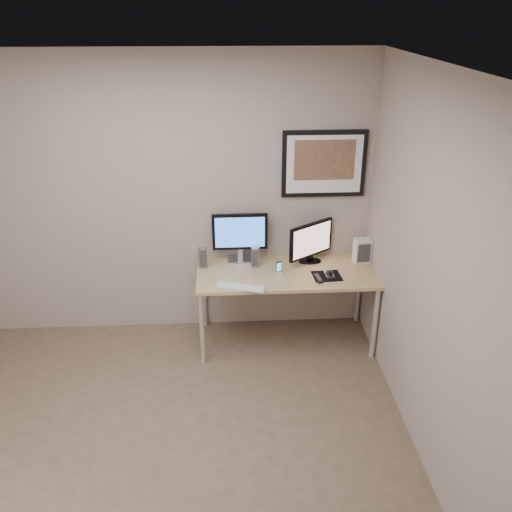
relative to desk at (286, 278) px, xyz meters
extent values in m
plane|color=brown|center=(-1.00, -1.35, -0.66)|extent=(3.60, 3.60, 0.00)
plane|color=white|center=(-1.00, -1.35, 1.94)|extent=(3.60, 3.60, 0.00)
plane|color=gray|center=(-1.00, 0.35, 0.64)|extent=(3.60, 0.00, 3.60)
plane|color=gray|center=(0.80, -1.35, 0.64)|extent=(0.00, 3.40, 3.40)
cube|color=#9D844C|center=(0.00, 0.00, 0.05)|extent=(1.60, 0.70, 0.03)
cylinder|color=silver|center=(-0.76, -0.31, -0.31)|extent=(0.04, 0.04, 0.70)
cylinder|color=silver|center=(-0.76, 0.31, -0.31)|extent=(0.04, 0.04, 0.70)
cylinder|color=silver|center=(0.76, -0.31, -0.31)|extent=(0.04, 0.04, 0.70)
cylinder|color=silver|center=(0.76, 0.31, -0.31)|extent=(0.04, 0.04, 0.70)
cube|color=black|center=(0.35, 0.33, 0.96)|extent=(0.75, 0.03, 0.60)
cube|color=silver|center=(0.35, 0.32, 0.96)|extent=(0.67, 0.00, 0.52)
cube|color=orange|center=(0.35, 0.31, 1.00)|extent=(0.54, 0.00, 0.36)
cube|color=#A9A8AD|center=(-0.41, 0.26, 0.07)|extent=(0.24, 0.17, 0.02)
cube|color=#A9A8AD|center=(-0.41, 0.26, 0.13)|extent=(0.05, 0.04, 0.10)
cube|color=black|center=(-0.41, 0.26, 0.36)|extent=(0.51, 0.04, 0.34)
cube|color=#2550A7|center=(-0.41, 0.24, 0.36)|extent=(0.45, 0.01, 0.29)
cube|color=black|center=(0.24, 0.18, 0.07)|extent=(0.24, 0.21, 0.02)
cube|color=black|center=(0.24, 0.18, 0.11)|extent=(0.06, 0.06, 0.05)
cube|color=black|center=(0.24, 0.18, 0.29)|extent=(0.42, 0.30, 0.32)
cube|color=tan|center=(0.24, 0.17, 0.29)|extent=(0.37, 0.26, 0.28)
cylinder|color=#A9A8AD|center=(-0.75, 0.13, 0.17)|extent=(0.10, 0.10, 0.20)
cylinder|color=#A9A8AD|center=(-0.27, 0.13, 0.16)|extent=(0.09, 0.09, 0.19)
cube|color=black|center=(-0.07, -0.03, 0.12)|extent=(0.07, 0.07, 0.12)
cube|color=silver|center=(-0.42, -0.28, 0.07)|extent=(0.45, 0.24, 0.02)
cube|color=black|center=(0.35, -0.11, 0.07)|extent=(0.26, 0.24, 0.00)
ellipsoid|color=black|center=(0.37, -0.11, 0.09)|extent=(0.07, 0.12, 0.04)
cube|color=black|center=(0.26, -0.16, 0.08)|extent=(0.07, 0.17, 0.02)
cube|color=silver|center=(0.72, 0.16, 0.18)|extent=(0.16, 0.12, 0.23)
camera|label=1|loc=(-0.52, -4.30, 2.27)|focal=38.00mm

